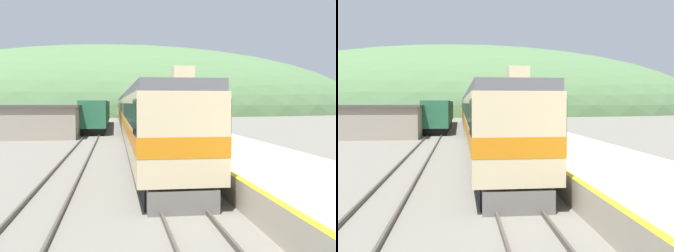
# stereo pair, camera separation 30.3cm
# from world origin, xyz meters

# --- Properties ---
(track_main) EXTENTS (1.52, 180.00, 0.16)m
(track_main) POSITION_xyz_m (0.00, 70.00, 0.08)
(track_main) COLOR #4C443D
(track_main) RESTS_ON ground
(track_siding) EXTENTS (1.52, 180.00, 0.16)m
(track_siding) POSITION_xyz_m (-4.48, 70.00, 0.08)
(track_siding) COLOR #4C443D
(track_siding) RESTS_ON ground
(platform) EXTENTS (5.44, 140.00, 1.02)m
(platform) POSITION_xyz_m (4.56, 50.00, 0.50)
(platform) COLOR #B2A893
(platform) RESTS_ON ground
(distant_hills) EXTENTS (165.75, 74.59, 43.49)m
(distant_hills) POSITION_xyz_m (0.00, 132.77, 0.00)
(distant_hills) COLOR #517547
(distant_hills) RESTS_ON ground
(station_shed) EXTENTS (8.55, 6.54, 3.29)m
(station_shed) POSITION_xyz_m (-9.76, 44.00, 1.66)
(station_shed) COLOR gray
(station_shed) RESTS_ON ground
(express_train_lead_car) EXTENTS (2.95, 19.27, 4.61)m
(express_train_lead_car) POSITION_xyz_m (0.00, 24.91, 2.33)
(express_train_lead_car) COLOR black
(express_train_lead_car) RESTS_ON ground
(carriage_second) EXTENTS (2.94, 22.39, 4.25)m
(carriage_second) POSITION_xyz_m (0.00, 46.85, 2.31)
(carriage_second) COLOR black
(carriage_second) RESTS_ON ground
(carriage_third) EXTENTS (2.94, 22.39, 4.25)m
(carriage_third) POSITION_xyz_m (0.00, 70.12, 2.31)
(carriage_third) COLOR black
(carriage_third) RESTS_ON ground
(carriage_fourth) EXTENTS (2.94, 22.39, 4.25)m
(carriage_fourth) POSITION_xyz_m (0.00, 93.40, 2.31)
(carriage_fourth) COLOR black
(carriage_fourth) RESTS_ON ground
(carriage_fifth) EXTENTS (2.94, 22.39, 4.25)m
(carriage_fifth) POSITION_xyz_m (0.00, 116.67, 2.31)
(carriage_fifth) COLOR black
(carriage_fifth) RESTS_ON ground
(siding_train) EXTENTS (2.90, 29.77, 3.74)m
(siding_train) POSITION_xyz_m (-4.48, 59.79, 1.93)
(siding_train) COLOR black
(siding_train) RESTS_ON ground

